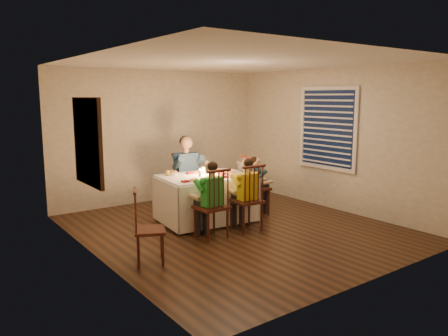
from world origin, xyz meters
TOP-DOWN VIEW (x-y plane):
  - ground at (0.00, 0.00)m, footprint 5.00×5.00m
  - wall_left at (-2.25, 0.00)m, footprint 0.02×5.00m
  - wall_right at (2.25, 0.00)m, footprint 0.02×5.00m
  - wall_back at (0.00, 2.50)m, footprint 4.50×0.02m
  - ceiling at (0.00, 0.00)m, footprint 5.00×5.00m
  - dining_table at (-0.15, 0.64)m, footprint 1.60×1.23m
  - chair_adult at (-0.04, 1.41)m, footprint 0.45×0.43m
  - chair_near_left at (-0.59, -0.16)m, footprint 0.45×0.43m
  - chair_near_right at (0.08, -0.17)m, footprint 0.45×0.43m
  - chair_end at (0.84, 0.51)m, footprint 0.49×0.51m
  - chair_extra at (-1.76, -0.50)m, footprint 0.51×0.51m
  - adult at (-0.04, 1.41)m, footprint 0.55×0.51m
  - child_green at (-0.59, -0.16)m, footprint 0.42×0.39m
  - child_yellow at (0.08, -0.17)m, footprint 0.42×0.38m
  - child_teal at (0.84, 0.51)m, footprint 0.36×0.39m
  - setting_adult at (-0.09, 0.92)m, footprint 0.29×0.29m
  - setting_green at (-0.54, 0.34)m, footprint 0.29×0.29m
  - setting_yellow at (0.17, 0.31)m, footprint 0.29×0.29m
  - setting_teal at (0.33, 0.56)m, footprint 0.29×0.29m
  - candle_left at (-0.26, 0.65)m, footprint 0.06×0.06m
  - candle_right at (-0.08, 0.63)m, footprint 0.06×0.06m
  - squash at (-0.67, 1.01)m, footprint 0.09×0.09m
  - orange_fruit at (0.14, 0.66)m, footprint 0.08×0.08m
  - serving_bowl at (-0.58, 1.02)m, footprint 0.29×0.29m
  - wall_mirror at (-2.22, 0.30)m, footprint 0.06×0.95m
  - window_blinds at (2.21, 0.10)m, footprint 0.07×1.34m

SIDE VIEW (x-z plane):
  - ground at x=0.00m, z-range 0.00..0.00m
  - chair_adult at x=-0.04m, z-range -0.53..0.53m
  - chair_near_left at x=-0.59m, z-range -0.53..0.53m
  - chair_near_right at x=0.08m, z-range -0.53..0.53m
  - chair_end at x=0.84m, z-range -0.53..0.53m
  - chair_extra at x=-1.76m, z-range -0.48..0.48m
  - adult at x=-0.04m, z-range -0.69..0.69m
  - child_green at x=-0.59m, z-range -0.58..0.58m
  - child_yellow at x=0.08m, z-range -0.58..0.58m
  - child_teal at x=0.84m, z-range -0.52..0.52m
  - dining_table at x=-0.15m, z-range 0.18..0.93m
  - setting_adult at x=-0.09m, z-range 0.78..0.80m
  - setting_green at x=-0.54m, z-range 0.78..0.80m
  - setting_yellow at x=0.17m, z-range 0.78..0.80m
  - setting_teal at x=0.33m, z-range 0.78..0.80m
  - serving_bowl at x=-0.58m, z-range 0.78..0.83m
  - orange_fruit at x=0.14m, z-range 0.78..0.86m
  - squash at x=-0.67m, z-range 0.78..0.87m
  - candle_left at x=-0.26m, z-range 0.78..0.88m
  - candle_right at x=-0.08m, z-range 0.78..0.88m
  - wall_left at x=-2.25m, z-range 0.00..2.60m
  - wall_right at x=2.25m, z-range 0.00..2.60m
  - wall_back at x=0.00m, z-range 0.00..2.60m
  - wall_mirror at x=-2.22m, z-range 0.92..2.08m
  - window_blinds at x=2.21m, z-range 0.73..2.27m
  - ceiling at x=0.00m, z-range 2.60..2.60m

